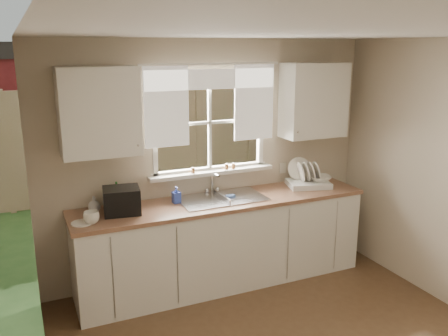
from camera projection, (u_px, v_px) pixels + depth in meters
name	position (u px, v px, depth m)	size (l,w,h in m)	color
room_walls	(328.00, 228.00, 3.18)	(3.62, 4.02, 2.50)	beige
ceiling	(333.00, 33.00, 2.92)	(3.60, 4.00, 0.02)	silver
window	(210.00, 139.00, 4.94)	(1.38, 0.16, 1.06)	white
curtains	(212.00, 96.00, 4.79)	(1.50, 0.03, 0.81)	white
base_cabinets	(223.00, 243.00, 4.92)	(3.00, 0.62, 0.87)	white
countertop	(223.00, 202.00, 4.81)	(3.04, 0.65, 0.04)	#8D6146
upper_cabinet_left	(99.00, 112.00, 4.24)	(0.70, 0.33, 0.80)	white
upper_cabinet_right	(314.00, 100.00, 5.15)	(0.70, 0.33, 0.80)	white
wall_outlet	(283.00, 168.00, 5.38)	(0.08, 0.01, 0.12)	beige
sill_jars	(218.00, 168.00, 4.99)	(0.50, 0.04, 0.06)	brown
sink	(222.00, 206.00, 4.85)	(0.88, 0.52, 0.40)	#B7B7BC
dish_rack	(308.00, 180.00, 5.25)	(0.52, 0.45, 0.31)	white
bowl	(320.00, 178.00, 5.25)	(0.24, 0.24, 0.06)	white
soap_bottle_a	(117.00, 195.00, 4.54)	(0.10, 0.10, 0.25)	#2B852D
soap_bottle_b	(176.00, 195.00, 4.69)	(0.07, 0.08, 0.17)	#3048B5
soap_bottle_c	(94.00, 204.00, 4.44)	(0.12, 0.12, 0.15)	beige
saucer	(82.00, 223.00, 4.15)	(0.19, 0.19, 0.01)	white
cup	(91.00, 217.00, 4.15)	(0.14, 0.14, 0.11)	white
black_appliance	(122.00, 200.00, 4.40)	(0.33, 0.29, 0.24)	black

